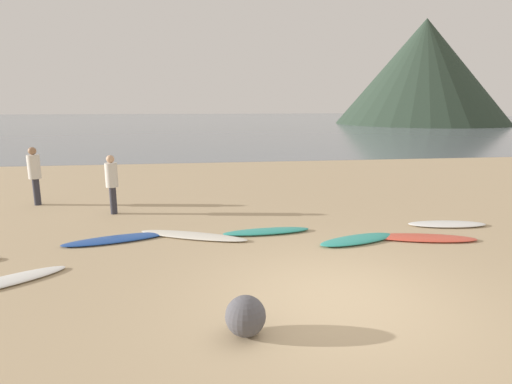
{
  "coord_description": "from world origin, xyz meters",
  "views": [
    {
      "loc": [
        -2.12,
        -5.8,
        3.03
      ],
      "look_at": [
        -0.56,
        5.45,
        0.6
      ],
      "focal_mm": 29.3,
      "sensor_mm": 36.0,
      "label": 1
    }
  ],
  "objects_px": {
    "person_0": "(34,171)",
    "person_1": "(112,180)",
    "surfboard_1": "(2,282)",
    "surfboard_5": "(357,239)",
    "surfboard_4": "(267,231)",
    "beach_rock_near": "(245,316)",
    "surfboard_2": "(116,239)",
    "surfboard_7": "(447,224)",
    "surfboard_6": "(423,238)",
    "surfboard_3": "(193,236)"
  },
  "relations": [
    {
      "from": "surfboard_7",
      "to": "person_1",
      "type": "xyz_separation_m",
      "value": [
        -8.53,
        2.35,
        0.93
      ]
    },
    {
      "from": "person_0",
      "to": "person_1",
      "type": "relative_size",
      "value": 1.07
    },
    {
      "from": "surfboard_5",
      "to": "person_0",
      "type": "bearing_deg",
      "value": 134.53
    },
    {
      "from": "surfboard_4",
      "to": "surfboard_1",
      "type": "bearing_deg",
      "value": -160.3
    },
    {
      "from": "surfboard_4",
      "to": "surfboard_6",
      "type": "relative_size",
      "value": 0.89
    },
    {
      "from": "surfboard_3",
      "to": "surfboard_5",
      "type": "xyz_separation_m",
      "value": [
        3.64,
        -0.82,
        0.01
      ]
    },
    {
      "from": "surfboard_4",
      "to": "surfboard_7",
      "type": "height_order",
      "value": "surfboard_4"
    },
    {
      "from": "surfboard_6",
      "to": "surfboard_7",
      "type": "xyz_separation_m",
      "value": [
        1.16,
        0.93,
        0.0
      ]
    },
    {
      "from": "surfboard_2",
      "to": "person_0",
      "type": "relative_size",
      "value": 1.3
    },
    {
      "from": "person_1",
      "to": "beach_rock_near",
      "type": "relative_size",
      "value": 3.02
    },
    {
      "from": "surfboard_6",
      "to": "surfboard_7",
      "type": "relative_size",
      "value": 1.21
    },
    {
      "from": "surfboard_4",
      "to": "beach_rock_near",
      "type": "distance_m",
      "value": 4.46
    },
    {
      "from": "surfboard_4",
      "to": "surfboard_7",
      "type": "relative_size",
      "value": 1.07
    },
    {
      "from": "person_0",
      "to": "surfboard_5",
      "type": "bearing_deg",
      "value": -68.55
    },
    {
      "from": "surfboard_1",
      "to": "surfboard_5",
      "type": "distance_m",
      "value": 6.97
    },
    {
      "from": "surfboard_1",
      "to": "surfboard_5",
      "type": "height_order",
      "value": "surfboard_5"
    },
    {
      "from": "surfboard_5",
      "to": "surfboard_7",
      "type": "distance_m",
      "value": 2.83
    },
    {
      "from": "surfboard_3",
      "to": "surfboard_5",
      "type": "distance_m",
      "value": 3.73
    },
    {
      "from": "surfboard_5",
      "to": "person_0",
      "type": "height_order",
      "value": "person_0"
    },
    {
      "from": "beach_rock_near",
      "to": "surfboard_2",
      "type": "bearing_deg",
      "value": 119.95
    },
    {
      "from": "person_1",
      "to": "surfboard_5",
      "type": "bearing_deg",
      "value": 37.7
    },
    {
      "from": "surfboard_1",
      "to": "surfboard_2",
      "type": "bearing_deg",
      "value": 20.73
    },
    {
      "from": "surfboard_1",
      "to": "surfboard_4",
      "type": "distance_m",
      "value": 5.4
    },
    {
      "from": "surfboard_3",
      "to": "person_0",
      "type": "bearing_deg",
      "value": 164.06
    },
    {
      "from": "surfboard_7",
      "to": "person_1",
      "type": "distance_m",
      "value": 8.9
    },
    {
      "from": "surfboard_1",
      "to": "surfboard_6",
      "type": "distance_m",
      "value": 8.47
    },
    {
      "from": "surfboard_2",
      "to": "beach_rock_near",
      "type": "xyz_separation_m",
      "value": [
        2.45,
        -4.25,
        0.23
      ]
    },
    {
      "from": "surfboard_6",
      "to": "surfboard_5",
      "type": "bearing_deg",
      "value": -168.95
    },
    {
      "from": "surfboard_5",
      "to": "beach_rock_near",
      "type": "xyz_separation_m",
      "value": [
        -2.9,
        -3.46,
        0.22
      ]
    },
    {
      "from": "person_1",
      "to": "surfboard_3",
      "type": "bearing_deg",
      "value": 18.99
    },
    {
      "from": "surfboard_5",
      "to": "surfboard_6",
      "type": "xyz_separation_m",
      "value": [
        1.53,
        -0.05,
        -0.01
      ]
    },
    {
      "from": "person_0",
      "to": "person_1",
      "type": "distance_m",
      "value": 2.85
    },
    {
      "from": "surfboard_4",
      "to": "surfboard_5",
      "type": "height_order",
      "value": "surfboard_5"
    },
    {
      "from": "surfboard_2",
      "to": "surfboard_7",
      "type": "relative_size",
      "value": 1.16
    },
    {
      "from": "beach_rock_near",
      "to": "person_1",
      "type": "bearing_deg",
      "value": 113.71
    },
    {
      "from": "surfboard_2",
      "to": "surfboard_7",
      "type": "xyz_separation_m",
      "value": [
        8.05,
        0.08,
        0.0
      ]
    },
    {
      "from": "surfboard_5",
      "to": "person_1",
      "type": "height_order",
      "value": "person_1"
    },
    {
      "from": "surfboard_4",
      "to": "surfboard_6",
      "type": "bearing_deg",
      "value": -19.48
    },
    {
      "from": "person_0",
      "to": "person_1",
      "type": "height_order",
      "value": "person_0"
    },
    {
      "from": "surfboard_1",
      "to": "person_1",
      "type": "bearing_deg",
      "value": 43.51
    },
    {
      "from": "surfboard_1",
      "to": "person_0",
      "type": "xyz_separation_m",
      "value": [
        -1.48,
        5.92,
        1.0
      ]
    },
    {
      "from": "surfboard_3",
      "to": "surfboard_2",
      "type": "bearing_deg",
      "value": -156.33
    },
    {
      "from": "surfboard_2",
      "to": "person_1",
      "type": "height_order",
      "value": "person_1"
    },
    {
      "from": "surfboard_4",
      "to": "person_0",
      "type": "height_order",
      "value": "person_0"
    },
    {
      "from": "beach_rock_near",
      "to": "surfboard_6",
      "type": "bearing_deg",
      "value": 37.49
    },
    {
      "from": "surfboard_3",
      "to": "beach_rock_near",
      "type": "relative_size",
      "value": 4.84
    },
    {
      "from": "surfboard_1",
      "to": "beach_rock_near",
      "type": "distance_m",
      "value": 4.5
    },
    {
      "from": "surfboard_2",
      "to": "beach_rock_near",
      "type": "height_order",
      "value": "beach_rock_near"
    },
    {
      "from": "surfboard_2",
      "to": "surfboard_7",
      "type": "distance_m",
      "value": 8.05
    },
    {
      "from": "surfboard_6",
      "to": "person_0",
      "type": "bearing_deg",
      "value": 167.75
    }
  ]
}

